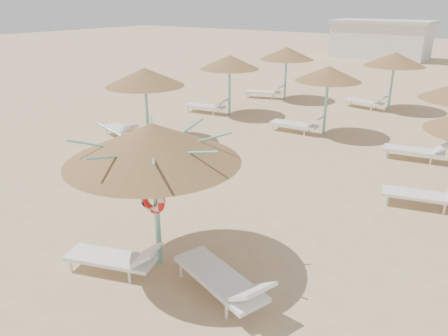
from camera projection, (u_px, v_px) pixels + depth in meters
The scene contains 6 objects.
ground at pixel (157, 248), 9.41m from camera, with size 120.00×120.00×0.00m, color tan.
main_palapa at pixel (153, 143), 7.97m from camera, with size 3.28×3.28×2.94m.
lounger_main_a at pixel (116, 258), 8.46m from camera, with size 1.99×1.17×0.70m.
lounger_main_b at pixel (224, 280), 7.70m from camera, with size 2.31×1.32×0.80m.
palapa_field at pixel (375, 79), 15.69m from camera, with size 19.09×13.32×2.72m.
service_hut at pixel (381, 39), 38.65m from camera, with size 8.40×4.40×3.25m.
Camera 1 is at (5.89, -5.80, 5.03)m, focal length 35.00 mm.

